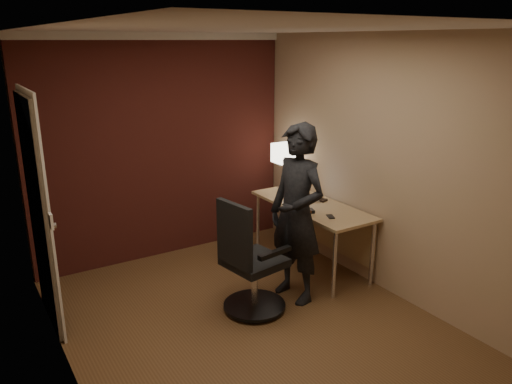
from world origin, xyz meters
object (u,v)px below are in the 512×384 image
at_px(laptop, 300,195).
at_px(wallet, 321,200).
at_px(phone, 331,217).
at_px(office_chair, 249,265).
at_px(desk, 317,214).
at_px(person, 297,214).
at_px(mouse, 311,211).
at_px(desk_lamp, 284,154).

xyz_separation_m(laptop, wallet, (0.19, -0.15, -0.05)).
distance_m(phone, office_chair, 1.02).
relative_size(desk, person, 0.87).
xyz_separation_m(mouse, person, (-0.37, -0.26, 0.11)).
distance_m(mouse, phone, 0.23).
xyz_separation_m(wallet, office_chair, (-1.24, -0.51, -0.27)).
height_order(desk_lamp, office_chair, desk_lamp).
distance_m(office_chair, person, 0.66).
relative_size(laptop, wallet, 3.08).
height_order(wallet, office_chair, office_chair).
bearing_deg(desk_lamp, laptop, -103.68).
xyz_separation_m(phone, office_chair, (-0.99, -0.05, -0.26)).
bearing_deg(person, phone, 86.30).
bearing_deg(phone, laptop, 108.10).
distance_m(desk_lamp, person, 1.33).
height_order(mouse, wallet, mouse).
relative_size(laptop, person, 0.20).
bearing_deg(mouse, desk, 57.13).
height_order(desk, phone, phone).
bearing_deg(desk_lamp, wallet, -83.70).
bearing_deg(desk_lamp, office_chair, -135.83).
bearing_deg(wallet, laptop, 141.44).
relative_size(mouse, wallet, 0.91).
xyz_separation_m(laptop, person, (-0.52, -0.65, 0.06)).
relative_size(laptop, phone, 2.95).
relative_size(phone, office_chair, 0.11).
bearing_deg(laptop, mouse, -111.01).
bearing_deg(desk_lamp, phone, -99.67).
relative_size(office_chair, person, 0.62).
height_order(desk, office_chair, office_chair).
bearing_deg(desk, office_chair, -157.54).
distance_m(phone, wallet, 0.53).
bearing_deg(laptop, person, -128.68).
bearing_deg(desk_lamp, mouse, -107.02).
distance_m(desk_lamp, office_chair, 1.77).
relative_size(desk, office_chair, 1.40).
distance_m(laptop, phone, 0.61).
xyz_separation_m(office_chair, person, (0.54, 0.01, 0.38)).
bearing_deg(wallet, office_chair, -157.68).
relative_size(desk_lamp, office_chair, 0.50).
bearing_deg(desk, desk_lamp, 88.72).
bearing_deg(office_chair, wallet, 22.32).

